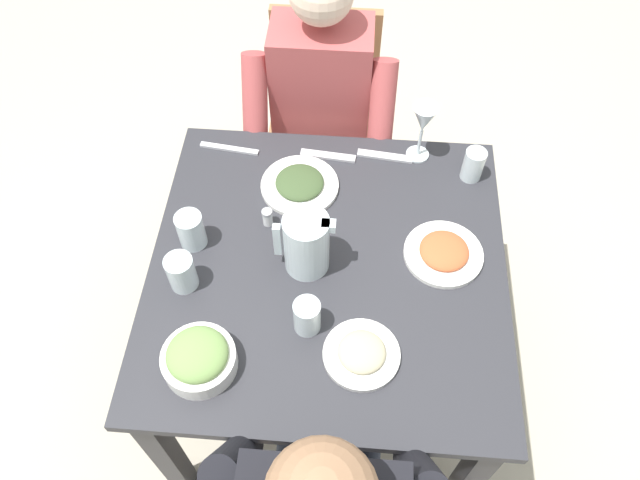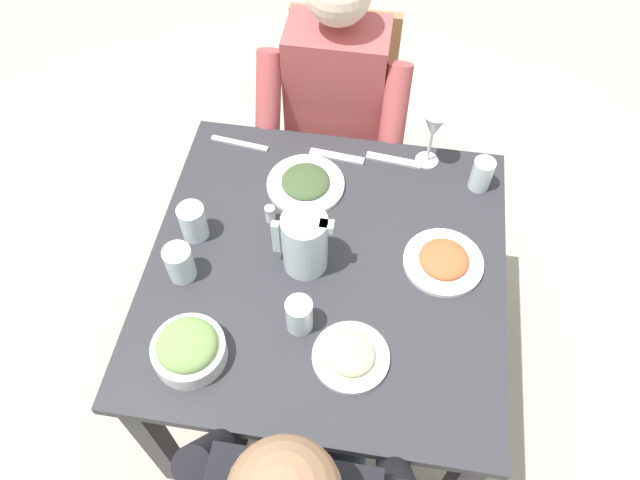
{
  "view_description": "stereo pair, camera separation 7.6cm",
  "coord_description": "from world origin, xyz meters",
  "px_view_note": "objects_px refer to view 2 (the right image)",
  "views": [
    {
      "loc": [
        -0.05,
        0.89,
        2.11
      ],
      "look_at": [
        0.03,
        -0.06,
        0.75
      ],
      "focal_mm": 34.47,
      "sensor_mm": 36.0,
      "label": 1
    },
    {
      "loc": [
        -0.12,
        0.88,
        2.11
      ],
      "look_at": [
        0.03,
        -0.06,
        0.75
      ],
      "focal_mm": 34.47,
      "sensor_mm": 36.0,
      "label": 2
    }
  ],
  "objects_px": {
    "water_glass_near_right": "(482,174)",
    "dining_table": "(326,286)",
    "chair_near": "(339,117)",
    "salad_bowl": "(188,349)",
    "salt_shaker": "(270,214)",
    "plate_beans": "(351,356)",
    "water_glass_by_pitcher": "(299,315)",
    "water_glass_center": "(193,222)",
    "water_glass_far_right": "(180,263)",
    "plate_rice_curry": "(444,261)",
    "water_pitcher": "(305,242)",
    "plate_dolmas": "(306,183)",
    "diner_near": "(332,127)",
    "wine_glass": "(434,128)"
  },
  "relations": [
    {
      "from": "water_glass_near_right",
      "to": "dining_table",
      "type": "bearing_deg",
      "value": 40.72
    },
    {
      "from": "dining_table",
      "to": "chair_near",
      "type": "height_order",
      "value": "chair_near"
    },
    {
      "from": "dining_table",
      "to": "salad_bowl",
      "type": "relative_size",
      "value": 5.34
    },
    {
      "from": "salt_shaker",
      "to": "plate_beans",
      "type": "bearing_deg",
      "value": 125.94
    },
    {
      "from": "water_glass_by_pitcher",
      "to": "plate_beans",
      "type": "bearing_deg",
      "value": 152.88
    },
    {
      "from": "salad_bowl",
      "to": "water_glass_near_right",
      "type": "xyz_separation_m",
      "value": [
        -0.69,
        -0.66,
        0.01
      ]
    },
    {
      "from": "dining_table",
      "to": "salt_shaker",
      "type": "relative_size",
      "value": 17.83
    },
    {
      "from": "water_glass_center",
      "to": "water_glass_by_pitcher",
      "type": "bearing_deg",
      "value": 145.17
    },
    {
      "from": "water_glass_far_right",
      "to": "water_glass_by_pitcher",
      "type": "bearing_deg",
      "value": 163.29
    },
    {
      "from": "plate_rice_curry",
      "to": "water_pitcher",
      "type": "bearing_deg",
      "value": 8.11
    },
    {
      "from": "salad_bowl",
      "to": "water_glass_center",
      "type": "bearing_deg",
      "value": -76.27
    },
    {
      "from": "water_glass_center",
      "to": "salt_shaker",
      "type": "bearing_deg",
      "value": -157.83
    },
    {
      "from": "plate_rice_curry",
      "to": "water_glass_by_pitcher",
      "type": "height_order",
      "value": "water_glass_by_pitcher"
    },
    {
      "from": "plate_dolmas",
      "to": "plate_rice_curry",
      "type": "height_order",
      "value": "plate_rice_curry"
    },
    {
      "from": "water_pitcher",
      "to": "water_glass_by_pitcher",
      "type": "distance_m",
      "value": 0.2
    },
    {
      "from": "dining_table",
      "to": "plate_rice_curry",
      "type": "height_order",
      "value": "plate_rice_curry"
    },
    {
      "from": "salad_bowl",
      "to": "plate_dolmas",
      "type": "xyz_separation_m",
      "value": [
        -0.19,
        -0.58,
        -0.03
      ]
    },
    {
      "from": "plate_beans",
      "to": "salad_bowl",
      "type": "bearing_deg",
      "value": 8.08
    },
    {
      "from": "salad_bowl",
      "to": "water_glass_by_pitcher",
      "type": "distance_m",
      "value": 0.28
    },
    {
      "from": "plate_rice_curry",
      "to": "water_glass_near_right",
      "type": "xyz_separation_m",
      "value": [
        -0.09,
        -0.29,
        0.04
      ]
    },
    {
      "from": "chair_near",
      "to": "plate_beans",
      "type": "xyz_separation_m",
      "value": [
        -0.17,
        1.04,
        0.22
      ]
    },
    {
      "from": "plate_beans",
      "to": "dining_table",
      "type": "bearing_deg",
      "value": -68.71
    },
    {
      "from": "water_glass_far_right",
      "to": "salt_shaker",
      "type": "distance_m",
      "value": 0.29
    },
    {
      "from": "plate_rice_curry",
      "to": "plate_dolmas",
      "type": "bearing_deg",
      "value": -27.01
    },
    {
      "from": "plate_beans",
      "to": "water_glass_by_pitcher",
      "type": "xyz_separation_m",
      "value": [
        0.14,
        -0.07,
        0.04
      ]
    },
    {
      "from": "diner_near",
      "to": "water_glass_near_right",
      "type": "xyz_separation_m",
      "value": [
        -0.47,
        0.23,
        0.11
      ]
    },
    {
      "from": "chair_near",
      "to": "water_glass_by_pitcher",
      "type": "bearing_deg",
      "value": 91.81
    },
    {
      "from": "plate_beans",
      "to": "diner_near",
      "type": "bearing_deg",
      "value": -78.55
    },
    {
      "from": "chair_near",
      "to": "wine_glass",
      "type": "relative_size",
      "value": 4.54
    },
    {
      "from": "water_pitcher",
      "to": "salad_bowl",
      "type": "relative_size",
      "value": 1.05
    },
    {
      "from": "water_pitcher",
      "to": "salt_shaker",
      "type": "bearing_deg",
      "value": -45.71
    },
    {
      "from": "diner_near",
      "to": "plate_rice_curry",
      "type": "distance_m",
      "value": 0.65
    },
    {
      "from": "diner_near",
      "to": "salt_shaker",
      "type": "bearing_deg",
      "value": 76.5
    },
    {
      "from": "salad_bowl",
      "to": "water_glass_center",
      "type": "relative_size",
      "value": 1.64
    },
    {
      "from": "salad_bowl",
      "to": "plate_rice_curry",
      "type": "bearing_deg",
      "value": -148.41
    },
    {
      "from": "plate_rice_curry",
      "to": "salad_bowl",
      "type": "bearing_deg",
      "value": 31.59
    },
    {
      "from": "salt_shaker",
      "to": "water_glass_far_right",
      "type": "bearing_deg",
      "value": 47.57
    },
    {
      "from": "salad_bowl",
      "to": "plate_beans",
      "type": "bearing_deg",
      "value": -171.92
    },
    {
      "from": "plate_rice_curry",
      "to": "water_glass_near_right",
      "type": "distance_m",
      "value": 0.31
    },
    {
      "from": "dining_table",
      "to": "diner_near",
      "type": "xyz_separation_m",
      "value": [
        0.07,
        -0.58,
        0.05
      ]
    },
    {
      "from": "water_pitcher",
      "to": "wine_glass",
      "type": "relative_size",
      "value": 0.97
    },
    {
      "from": "plate_dolmas",
      "to": "plate_beans",
      "type": "distance_m",
      "value": 0.56
    },
    {
      "from": "salad_bowl",
      "to": "water_glass_far_right",
      "type": "height_order",
      "value": "water_glass_far_right"
    },
    {
      "from": "dining_table",
      "to": "plate_beans",
      "type": "distance_m",
      "value": 0.3
    },
    {
      "from": "water_glass_by_pitcher",
      "to": "wine_glass",
      "type": "bearing_deg",
      "value": -115.14
    },
    {
      "from": "dining_table",
      "to": "water_glass_center",
      "type": "bearing_deg",
      "value": -7.12
    },
    {
      "from": "water_pitcher",
      "to": "plate_dolmas",
      "type": "height_order",
      "value": "water_pitcher"
    },
    {
      "from": "chair_near",
      "to": "water_glass_far_right",
      "type": "bearing_deg",
      "value": 70.79
    },
    {
      "from": "diner_near",
      "to": "plate_rice_curry",
      "type": "xyz_separation_m",
      "value": [
        -0.38,
        0.53,
        0.08
      ]
    },
    {
      "from": "plate_rice_curry",
      "to": "salt_shaker",
      "type": "xyz_separation_m",
      "value": [
        0.49,
        -0.07,
        0.01
      ]
    }
  ]
}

